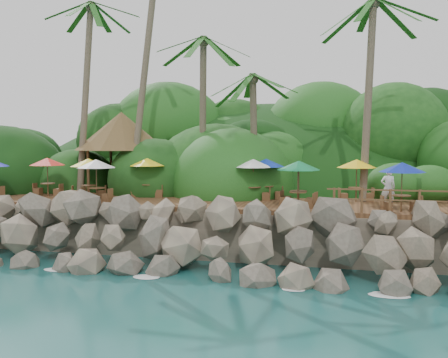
# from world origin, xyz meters

# --- Properties ---
(ground) EXTENTS (140.00, 140.00, 0.00)m
(ground) POSITION_xyz_m (0.00, 0.00, 0.00)
(ground) COLOR #19514F
(ground) RESTS_ON ground
(land_base) EXTENTS (32.00, 25.20, 2.10)m
(land_base) POSITION_xyz_m (0.00, 16.00, 1.05)
(land_base) COLOR gray
(land_base) RESTS_ON ground
(jungle_hill) EXTENTS (44.80, 28.00, 15.40)m
(jungle_hill) POSITION_xyz_m (0.00, 23.50, 0.00)
(jungle_hill) COLOR #143811
(jungle_hill) RESTS_ON ground
(seawall) EXTENTS (29.00, 4.00, 2.30)m
(seawall) POSITION_xyz_m (0.00, 2.00, 1.15)
(seawall) COLOR gray
(seawall) RESTS_ON ground
(terrace) EXTENTS (26.00, 5.00, 0.20)m
(terrace) POSITION_xyz_m (0.00, 6.00, 2.20)
(terrace) COLOR brown
(terrace) RESTS_ON land_base
(jungle_foliage) EXTENTS (44.00, 16.00, 12.00)m
(jungle_foliage) POSITION_xyz_m (0.00, 15.00, 0.00)
(jungle_foliage) COLOR #143811
(jungle_foliage) RESTS_ON ground
(foam_line) EXTENTS (25.20, 0.80, 0.06)m
(foam_line) POSITION_xyz_m (0.00, 0.30, 0.03)
(foam_line) COLOR white
(foam_line) RESTS_ON ground
(palms) EXTENTS (27.80, 7.15, 15.04)m
(palms) POSITION_xyz_m (0.76, 8.76, 11.80)
(palms) COLOR brown
(palms) RESTS_ON ground
(palapa) EXTENTS (5.28, 5.28, 4.60)m
(palapa) POSITION_xyz_m (-6.97, 9.50, 5.79)
(palapa) COLOR brown
(palapa) RESTS_ON ground
(dining_clusters) EXTENTS (25.48, 5.08, 2.04)m
(dining_clusters) POSITION_xyz_m (-0.21, 5.74, 3.99)
(dining_clusters) COLOR brown
(dining_clusters) RESTS_ON terrace
(railing) EXTENTS (7.20, 0.10, 1.00)m
(railing) POSITION_xyz_m (8.55, 3.65, 2.91)
(railing) COLOR brown
(railing) RESTS_ON terrace
(waiter) EXTENTS (0.68, 0.50, 1.73)m
(waiter) POSITION_xyz_m (7.50, 5.76, 3.17)
(waiter) COLOR white
(waiter) RESTS_ON terrace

